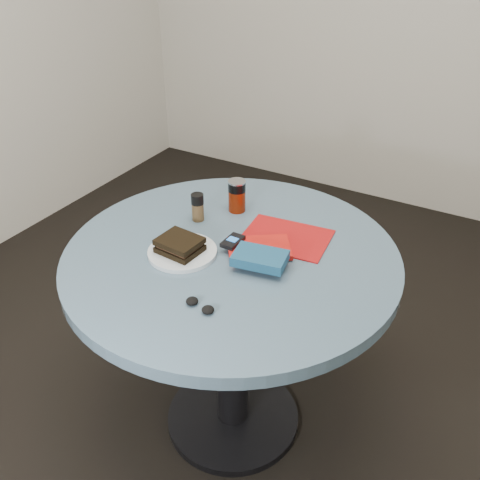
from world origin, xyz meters
The scene contains 11 objects.
ground centered at (0.00, 0.00, 0.00)m, with size 4.00×4.00×0.00m, color black.
table centered at (0.00, 0.00, 0.59)m, with size 1.00×1.00×0.75m.
plate centered at (-0.12, -0.08, 0.76)m, with size 0.20×0.20×0.01m, color silver.
sandwich centered at (-0.12, -0.09, 0.78)m, with size 0.13×0.11×0.04m.
soda_can centered at (-0.11, 0.23, 0.81)m, with size 0.07×0.07×0.11m.
pepper_grinder centered at (-0.19, 0.11, 0.80)m, with size 0.05×0.05×0.09m.
magazine centered at (0.11, 0.15, 0.75)m, with size 0.26×0.20×0.00m, color maroon.
red_book centered at (0.07, 0.04, 0.76)m, with size 0.18×0.12×0.02m, color #A6110D.
novel centered at (0.11, -0.03, 0.78)m, with size 0.15×0.10×0.03m, color navy.
mp3_player centered at (0.00, 0.02, 0.78)m, with size 0.05×0.08×0.01m.
headphones centered at (0.06, -0.27, 0.76)m, with size 0.09×0.05×0.02m.
Camera 1 is at (0.68, -1.14, 1.63)m, focal length 40.00 mm.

